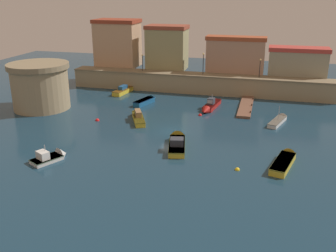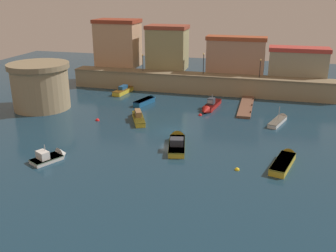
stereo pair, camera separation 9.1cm
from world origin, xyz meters
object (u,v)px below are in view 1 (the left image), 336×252
(moored_boat_3, at_px, (210,106))
(moored_boat_6, at_px, (147,101))
(moored_boat_7, at_px, (138,116))
(quay_lamp_2, at_px, (260,65))
(quay_lamp_1, at_px, (203,60))
(moored_boat_1, at_px, (52,157))
(moored_boat_2, at_px, (125,89))
(moored_boat_0, at_px, (177,142))
(mooring_buoy_0, at_px, (200,115))
(fortress_tower, at_px, (40,86))
(moored_boat_4, at_px, (279,120))
(mooring_buoy_2, at_px, (237,170))
(quay_lamp_0, at_px, (142,60))
(mooring_buoy_1, at_px, (97,121))
(moored_boat_5, at_px, (285,160))

(moored_boat_3, distance_m, moored_boat_6, 10.85)
(moored_boat_7, bearing_deg, quay_lamp_2, -68.04)
(quay_lamp_2, bearing_deg, quay_lamp_1, 180.00)
(moored_boat_1, relative_size, moored_boat_3, 0.63)
(moored_boat_2, relative_size, moored_boat_6, 1.19)
(quay_lamp_1, bearing_deg, moored_boat_7, -110.34)
(moored_boat_0, bearing_deg, mooring_buoy_0, -15.21)
(fortress_tower, xyz_separation_m, moored_boat_6, (15.32, 6.99, -3.25))
(moored_boat_4, xyz_separation_m, moored_boat_6, (-21.46, 4.17, 0.12))
(fortress_tower, distance_m, mooring_buoy_0, 25.62)
(quay_lamp_2, distance_m, moored_boat_3, 13.11)
(quay_lamp_1, distance_m, mooring_buoy_2, 32.50)
(moored_boat_1, bearing_deg, moored_boat_3, -3.34)
(quay_lamp_0, relative_size, quay_lamp_1, 0.81)
(mooring_buoy_0, bearing_deg, fortress_tower, -173.73)
(moored_boat_0, bearing_deg, moored_boat_1, 109.00)
(moored_boat_3, xyz_separation_m, mooring_buoy_2, (6.12, -20.82, -0.49))
(moored_boat_0, height_order, mooring_buoy_1, moored_boat_0)
(moored_boat_1, bearing_deg, quay_lamp_1, 9.18)
(moored_boat_3, relative_size, moored_boat_5, 1.02)
(moored_boat_7, xyz_separation_m, mooring_buoy_0, (8.53, 4.16, -0.48))
(moored_boat_5, bearing_deg, fortress_tower, 87.25)
(mooring_buoy_1, bearing_deg, quay_lamp_0, 88.47)
(moored_boat_2, height_order, mooring_buoy_2, moored_boat_2)
(moored_boat_5, xyz_separation_m, moored_boat_6, (-21.87, 18.46, 0.04))
(quay_lamp_1, height_order, mooring_buoy_1, quay_lamp_1)
(moored_boat_2, distance_m, mooring_buoy_0, 18.92)
(fortress_tower, relative_size, moored_boat_7, 1.34)
(quay_lamp_1, distance_m, moored_boat_2, 15.31)
(moored_boat_2, bearing_deg, mooring_buoy_2, -131.55)
(moored_boat_3, bearing_deg, fortress_tower, -67.75)
(quay_lamp_0, bearing_deg, mooring_buoy_0, -44.70)
(moored_boat_5, bearing_deg, moored_boat_1, 116.99)
(moored_boat_1, xyz_separation_m, mooring_buoy_1, (-0.83, 13.68, -0.36))
(fortress_tower, height_order, moored_boat_0, fortress_tower)
(moored_boat_1, relative_size, moored_boat_5, 0.64)
(mooring_buoy_2, bearing_deg, moored_boat_1, -172.52)
(quay_lamp_1, xyz_separation_m, moored_boat_7, (-6.52, -17.57, -5.51))
(moored_boat_1, distance_m, moored_boat_2, 30.18)
(moored_boat_4, bearing_deg, moored_boat_2, 87.50)
(quay_lamp_2, distance_m, moored_boat_5, 28.43)
(quay_lamp_2, height_order, moored_boat_5, quay_lamp_2)
(moored_boat_1, height_order, mooring_buoy_2, moored_boat_1)
(moored_boat_3, relative_size, mooring_buoy_2, 13.56)
(moored_boat_7, height_order, mooring_buoy_0, moored_boat_7)
(quay_lamp_1, distance_m, mooring_buoy_0, 14.83)
(moored_boat_3, xyz_separation_m, moored_boat_5, (11.03, -17.86, -0.08))
(moored_boat_4, bearing_deg, moored_boat_1, 146.46)
(moored_boat_4, xyz_separation_m, mooring_buoy_2, (-4.51, -17.25, -0.32))
(moored_boat_0, xyz_separation_m, mooring_buoy_2, (7.74, -4.94, -0.45))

